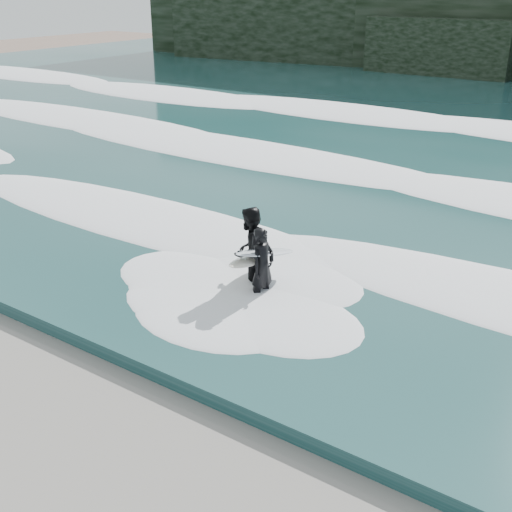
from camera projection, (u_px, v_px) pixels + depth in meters
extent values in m
cube|color=#1C4545|center=(504.00, 119.00, 31.20)|extent=(90.00, 52.00, 0.30)
ellipsoid|color=white|center=(283.00, 240.00, 16.04)|extent=(60.00, 3.20, 0.20)
ellipsoid|color=white|center=(396.00, 175.00, 21.30)|extent=(60.00, 4.00, 0.24)
ellipsoid|color=white|center=(480.00, 127.00, 28.07)|extent=(60.00, 4.80, 0.30)
imported|color=black|center=(263.00, 267.00, 13.36)|extent=(0.46, 0.66, 1.73)
ellipsoid|color=silver|center=(248.00, 261.00, 13.60)|extent=(1.15, 2.09, 0.64)
imported|color=black|center=(250.00, 251.00, 13.85)|extent=(0.75, 0.96, 1.98)
ellipsoid|color=silver|center=(266.00, 252.00, 13.60)|extent=(0.69, 1.88, 0.56)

